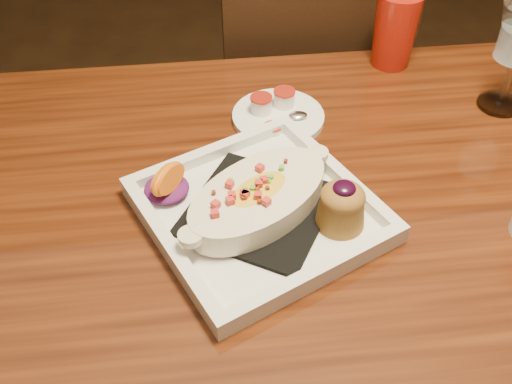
{
  "coord_description": "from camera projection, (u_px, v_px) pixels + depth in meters",
  "views": [
    {
      "loc": [
        -0.26,
        -0.53,
        1.33
      ],
      "look_at": [
        -0.19,
        0.05,
        0.77
      ],
      "focal_mm": 40.0,
      "sensor_mm": 36.0,
      "label": 1
    }
  ],
  "objects": [
    {
      "name": "table",
      "position": [
        381.0,
        261.0,
        0.87
      ],
      "size": [
        1.5,
        0.9,
        0.75
      ],
      "color": "#642A0E",
      "rests_on": "floor"
    },
    {
      "name": "chair_far",
      "position": [
        304.0,
        102.0,
        1.42
      ],
      "size": [
        0.42,
        0.42,
        0.93
      ],
      "rotation": [
        0.0,
        0.0,
        3.14
      ],
      "color": "black",
      "rests_on": "floor"
    },
    {
      "name": "plate",
      "position": [
        264.0,
        204.0,
        0.79
      ],
      "size": [
        0.39,
        0.39,
        0.08
      ],
      "rotation": [
        0.0,
        0.0,
        0.44
      ],
      "color": "white",
      "rests_on": "table"
    },
    {
      "name": "saucer",
      "position": [
        277.0,
        114.0,
        0.96
      ],
      "size": [
        0.16,
        0.16,
        0.11
      ],
      "color": "white",
      "rests_on": "table"
    },
    {
      "name": "creamer_loose",
      "position": [
        273.0,
        131.0,
        0.93
      ],
      "size": [
        0.03,
        0.03,
        0.02
      ],
      "color": "white",
      "rests_on": "table"
    },
    {
      "name": "red_tumbler",
      "position": [
        395.0,
        30.0,
        1.05
      ],
      "size": [
        0.08,
        0.08,
        0.14
      ],
      "primitive_type": "cone",
      "color": "#B81C0D",
      "rests_on": "table"
    }
  ]
}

